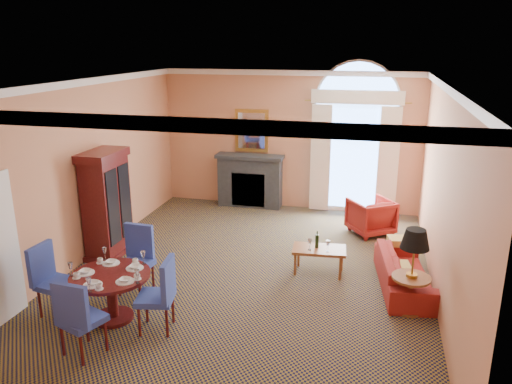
% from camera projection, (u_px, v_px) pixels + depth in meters
% --- Properties ---
extents(ground, '(7.50, 7.50, 0.00)m').
position_uv_depth(ground, '(249.00, 273.00, 8.56)').
color(ground, '#111336').
rests_on(ground, ground).
extents(room_envelope, '(6.04, 7.52, 3.45)m').
position_uv_depth(room_envelope, '(257.00, 121.00, 8.46)').
color(room_envelope, tan).
rests_on(room_envelope, ground).
extents(armoire, '(0.56, 1.00, 1.95)m').
position_uv_depth(armoire, '(107.00, 205.00, 9.07)').
color(armoire, '#400E0E').
rests_on(armoire, ground).
extents(dining_table, '(1.11, 1.12, 0.90)m').
position_uv_depth(dining_table, '(111.00, 285.00, 6.98)').
color(dining_table, '#400E0E').
rests_on(dining_table, ground).
extents(dining_chair_north, '(0.54, 0.54, 1.07)m').
position_uv_depth(dining_chair_north, '(137.00, 254.00, 7.81)').
color(dining_chair_north, '#283D9D').
rests_on(dining_chair_north, ground).
extents(dining_chair_south, '(0.61, 0.61, 1.07)m').
position_uv_depth(dining_chair_south, '(77.00, 314.00, 6.08)').
color(dining_chair_south, '#283D9D').
rests_on(dining_chair_south, ground).
extents(dining_chair_east, '(0.56, 0.56, 1.07)m').
position_uv_depth(dining_chair_east, '(162.00, 290.00, 6.67)').
color(dining_chair_east, '#283D9D').
rests_on(dining_chair_east, ground).
extents(dining_chair_west, '(0.55, 0.55, 1.07)m').
position_uv_depth(dining_chair_west, '(50.00, 275.00, 7.10)').
color(dining_chair_west, '#283D9D').
rests_on(dining_chair_west, ground).
extents(sofa, '(0.97, 1.95, 0.55)m').
position_uv_depth(sofa, '(404.00, 272.00, 7.97)').
color(sofa, maroon).
rests_on(sofa, ground).
extents(armchair, '(1.10, 1.11, 0.73)m').
position_uv_depth(armchair, '(371.00, 216.00, 10.23)').
color(armchair, maroon).
rests_on(armchair, ground).
extents(coffee_table, '(0.93, 0.57, 0.75)m').
position_uv_depth(coffee_table, '(319.00, 250.00, 8.43)').
color(coffee_table, brown).
rests_on(coffee_table, ground).
extents(side_table, '(0.56, 0.56, 1.26)m').
position_uv_depth(side_table, '(413.00, 260.00, 7.10)').
color(side_table, brown).
rests_on(side_table, ground).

